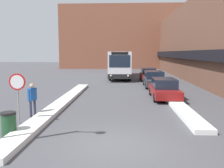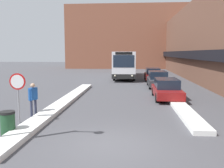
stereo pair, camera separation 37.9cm
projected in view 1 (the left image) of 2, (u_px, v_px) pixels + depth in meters
name	position (u px, v px, depth m)	size (l,w,h in m)	color
ground_plane	(114.00, 145.00, 8.88)	(160.00, 160.00, 0.00)	#47474C
building_row_right	(200.00, 42.00, 31.62)	(5.50, 60.00, 9.22)	brown
building_backdrop_far	(123.00, 38.00, 53.86)	(26.00, 8.00, 13.03)	brown
snow_bank_left	(61.00, 103.00, 15.64)	(0.90, 17.00, 0.22)	silver
snow_bank_right	(177.00, 105.00, 15.22)	(0.90, 10.76, 0.22)	silver
city_bus	(120.00, 64.00, 32.94)	(2.64, 12.03, 3.40)	silver
parked_car_front	(164.00, 89.00, 17.84)	(1.80, 4.56, 1.43)	maroon
parked_car_middle	(154.00, 79.00, 23.84)	(1.85, 4.64, 1.53)	#38383D
parked_car_back	(148.00, 74.00, 29.54)	(1.80, 4.56, 1.49)	maroon
stop_sign	(18.00, 87.00, 11.33)	(0.76, 0.08, 2.33)	gray
pedestrian	(32.00, 97.00, 12.75)	(0.36, 0.52, 1.71)	#333851
trash_bin	(9.00, 124.00, 9.82)	(0.59, 0.59, 0.95)	#234C2D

